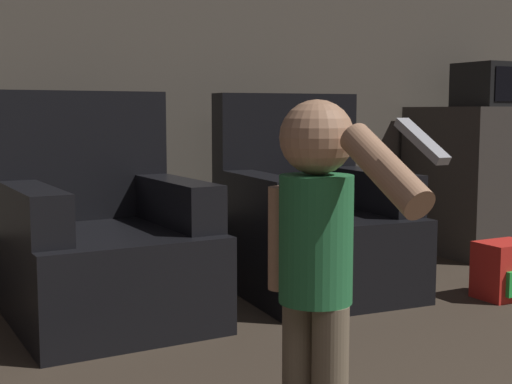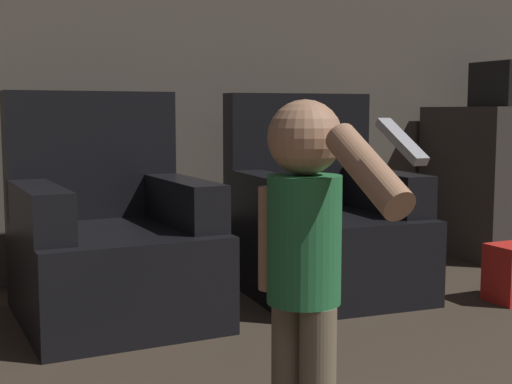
# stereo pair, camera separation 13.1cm
# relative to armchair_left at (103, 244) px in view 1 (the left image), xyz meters

# --- Properties ---
(wall_back) EXTENTS (8.40, 0.05, 2.60)m
(wall_back) POSITION_rel_armchair_left_xyz_m (0.18, 0.75, 0.97)
(wall_back) COLOR #51493F
(wall_back) RESTS_ON ground_plane
(armchair_left) EXTENTS (0.80, 0.90, 0.99)m
(armchair_left) POSITION_rel_armchair_left_xyz_m (0.00, 0.00, 0.00)
(armchair_left) COLOR black
(armchair_left) RESTS_ON ground_plane
(armchair_right) EXTENTS (0.85, 0.94, 0.99)m
(armchair_right) POSITION_rel_armchair_left_xyz_m (1.07, -0.00, 0.00)
(armchair_right) COLOR black
(armchair_right) RESTS_ON ground_plane
(person_toddler) EXTENTS (0.21, 0.63, 0.93)m
(person_toddler) POSITION_rel_armchair_left_xyz_m (0.21, -1.38, 0.22)
(person_toddler) COLOR brown
(person_toddler) RESTS_ON ground_plane
(toy_backpack) EXTENTS (0.27, 0.22, 0.27)m
(toy_backpack) POSITION_rel_armchair_left_xyz_m (1.80, -0.59, -0.19)
(toy_backpack) COLOR red
(toy_backpack) RESTS_ON ground_plane
(kitchen_counter) EXTENTS (1.08, 0.69, 0.93)m
(kitchen_counter) POSITION_rel_armchair_left_xyz_m (2.74, 0.34, 0.14)
(kitchen_counter) COLOR #38332D
(kitchen_counter) RESTS_ON ground_plane
(microwave) EXTENTS (0.51, 0.36, 0.28)m
(microwave) POSITION_rel_armchair_left_xyz_m (2.70, 0.34, 0.74)
(microwave) COLOR black
(microwave) RESTS_ON kitchen_counter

